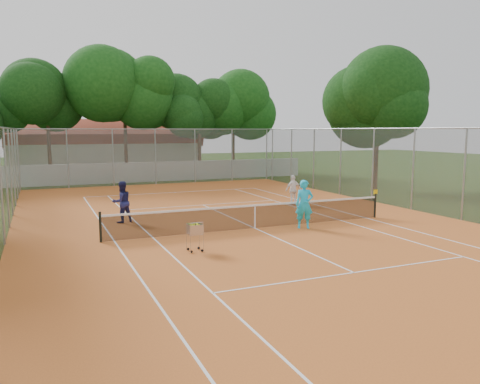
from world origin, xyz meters
name	(u,v)px	position (x,y,z in m)	size (l,w,h in m)	color
ground	(255,229)	(0.00, 0.00, 0.00)	(120.00, 120.00, 0.00)	#1B330E
court_pad	(255,229)	(0.00, 0.00, 0.01)	(18.00, 34.00, 0.02)	#C26225
court_lines	(255,228)	(0.00, 0.00, 0.02)	(10.98, 23.78, 0.01)	white
tennis_net	(255,216)	(0.00, 0.00, 0.51)	(11.88, 0.10, 0.98)	black
perimeter_fence	(255,179)	(0.00, 0.00, 2.00)	(18.00, 34.00, 4.00)	slate
boundary_wall	(150,172)	(0.00, 19.00, 0.75)	(26.00, 0.30, 1.50)	silver
clubhouse	(105,149)	(-2.00, 29.00, 2.20)	(16.40, 9.00, 4.40)	beige
tropical_trees	(140,117)	(0.00, 22.00, 5.00)	(29.00, 19.00, 10.00)	black
player_near	(304,204)	(1.83, -0.72, 0.98)	(0.70, 0.46, 1.93)	#1BBBEB
player_far_left	(122,202)	(-4.65, 3.31, 0.90)	(0.85, 0.67, 1.76)	navy
player_far_right	(293,190)	(4.43, 4.71, 0.80)	(0.92, 0.38, 1.56)	white
ball_hopper	(195,236)	(-3.30, -2.49, 0.51)	(0.47, 0.47, 0.99)	#B2B2B9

